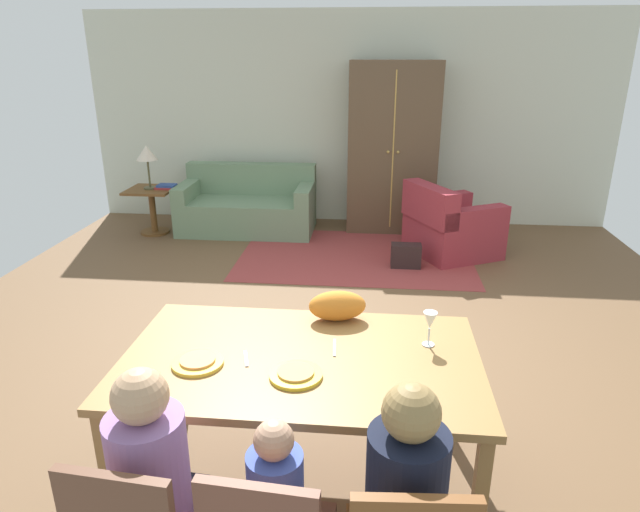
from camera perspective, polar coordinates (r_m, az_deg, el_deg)
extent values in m
cube|color=brown|center=(4.76, 0.59, -7.00)|extent=(6.85, 6.28, 0.02)
cube|color=beige|center=(7.46, 2.89, 13.89)|extent=(6.85, 0.10, 2.70)
cube|color=olive|center=(2.78, -1.98, -10.71)|extent=(1.77, 1.05, 0.04)
cube|color=olive|center=(2.86, -20.95, -20.52)|extent=(0.06, 0.06, 0.72)
cube|color=olive|center=(2.67, 16.11, -23.42)|extent=(0.06, 0.06, 0.72)
cube|color=olive|center=(3.55, -14.44, -11.15)|extent=(0.06, 0.06, 0.72)
cube|color=olive|center=(3.39, 13.48, -12.65)|extent=(0.06, 0.06, 0.72)
cylinder|color=yellow|center=(2.77, -12.53, -10.71)|extent=(0.25, 0.25, 0.02)
cylinder|color=#E3934B|center=(2.76, -12.55, -10.44)|extent=(0.17, 0.17, 0.01)
cylinder|color=yellow|center=(2.61, -2.52, -12.18)|extent=(0.25, 0.25, 0.02)
cylinder|color=#CE9145|center=(2.61, -2.52, -11.90)|extent=(0.17, 0.17, 0.01)
cylinder|color=silver|center=(2.92, 11.12, -8.96)|extent=(0.06, 0.06, 0.01)
cylinder|color=silver|center=(2.90, 11.19, -8.13)|extent=(0.01, 0.01, 0.09)
cone|color=silver|center=(2.86, 11.31, -6.54)|extent=(0.07, 0.07, 0.09)
cube|color=silver|center=(2.77, -7.66, -10.46)|extent=(0.06, 0.15, 0.01)
cube|color=silver|center=(2.84, 1.51, -9.45)|extent=(0.03, 0.17, 0.01)
cylinder|color=#966DAD|center=(2.35, -17.22, -20.24)|extent=(0.30, 0.30, 0.46)
sphere|color=tan|center=(2.15, -18.13, -13.61)|extent=(0.21, 0.21, 0.21)
cylinder|color=#4156B9|center=(2.27, -4.62, -23.08)|extent=(0.22, 0.22, 0.33)
sphere|color=tan|center=(2.11, -4.81, -18.46)|extent=(0.15, 0.15, 0.15)
cylinder|color=black|center=(2.20, 8.91, -22.54)|extent=(0.30, 0.30, 0.46)
sphere|color=olive|center=(2.00, 9.43, -15.68)|extent=(0.21, 0.21, 0.21)
ellipsoid|color=orange|center=(3.09, 1.81, -5.16)|extent=(0.34, 0.21, 0.17)
cube|color=#933735|center=(6.29, 3.67, 0.06)|extent=(2.60, 1.80, 0.01)
cube|color=gray|center=(7.17, -7.53, 4.19)|extent=(1.70, 0.84, 0.42)
cube|color=gray|center=(7.39, -7.09, 7.97)|extent=(1.70, 0.20, 0.40)
cube|color=gray|center=(7.30, -13.50, 6.61)|extent=(0.18, 0.84, 0.20)
cube|color=gray|center=(6.96, -1.51, 6.51)|extent=(0.18, 0.84, 0.20)
cube|color=maroon|center=(6.48, 13.57, 2.04)|extent=(1.14, 1.14, 0.42)
cube|color=maroon|center=(6.18, 11.29, 5.31)|extent=(0.57, 0.85, 0.40)
cube|color=maroon|center=(6.13, 15.59, 3.87)|extent=(0.83, 0.55, 0.20)
cube|color=maroon|center=(6.66, 12.14, 5.42)|extent=(0.83, 0.55, 0.20)
cube|color=brown|center=(7.11, 7.51, 11.00)|extent=(1.10, 0.56, 2.10)
cube|color=#BB9446|center=(6.83, 7.57, 10.62)|extent=(0.02, 0.01, 1.89)
sphere|color=#BB9446|center=(6.82, 7.06, 10.63)|extent=(0.04, 0.04, 0.04)
sphere|color=#BB9446|center=(6.83, 8.08, 10.59)|extent=(0.04, 0.04, 0.04)
cube|color=brown|center=(7.26, -17.12, 6.56)|extent=(0.56, 0.56, 0.03)
cylinder|color=brown|center=(7.33, -16.89, 4.35)|extent=(0.08, 0.08, 0.55)
cylinder|color=brown|center=(7.40, -16.68, 2.42)|extent=(0.36, 0.36, 0.03)
cylinder|color=#4C4B2E|center=(7.25, -17.14, 6.75)|extent=(0.16, 0.16, 0.02)
cylinder|color=#4C4B2E|center=(7.21, -17.29, 8.13)|extent=(0.02, 0.02, 0.34)
cone|color=beige|center=(7.17, -17.50, 10.16)|extent=(0.26, 0.26, 0.18)
cube|color=#A12F30|center=(7.20, -15.76, 6.82)|extent=(0.22, 0.16, 0.03)
cube|color=#28448B|center=(7.18, -15.58, 7.04)|extent=(0.22, 0.16, 0.03)
cube|color=black|center=(5.98, 8.88, 0.03)|extent=(0.32, 0.16, 0.26)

